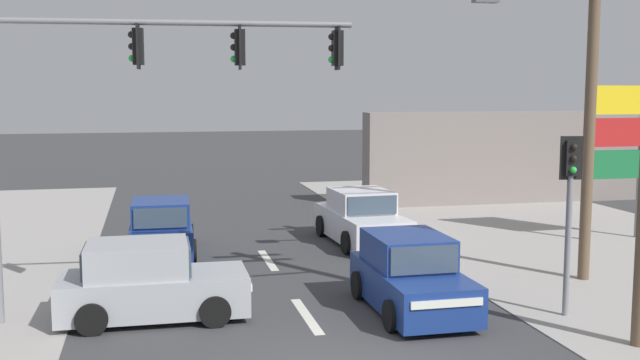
{
  "coord_description": "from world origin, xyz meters",
  "views": [
    {
      "loc": [
        -2.92,
        -11.05,
        4.44
      ],
      "look_at": [
        0.5,
        4.0,
        2.58
      ],
      "focal_mm": 42.0,
      "sensor_mm": 36.0,
      "label": 1
    }
  ],
  "objects_px": {
    "shopping_plaza_sign": "(616,140)",
    "hatchback_receding_far": "(149,284)",
    "hatchback_oncoming_mid": "(161,229)",
    "pedestal_signal_right_kerb": "(570,195)",
    "traffic_signal_mast": "(121,94)",
    "hatchback_kerbside_parked": "(411,276)",
    "utility_pole_midground_right": "(586,71)",
    "sedan_oncoming_near": "(361,219)"
  },
  "relations": [
    {
      "from": "utility_pole_midground_right",
      "to": "shopping_plaza_sign",
      "type": "bearing_deg",
      "value": 48.29
    },
    {
      "from": "traffic_signal_mast",
      "to": "pedestal_signal_right_kerb",
      "type": "height_order",
      "value": "traffic_signal_mast"
    },
    {
      "from": "hatchback_oncoming_mid",
      "to": "sedan_oncoming_near",
      "type": "bearing_deg",
      "value": 3.08
    },
    {
      "from": "utility_pole_midground_right",
      "to": "sedan_oncoming_near",
      "type": "height_order",
      "value": "utility_pole_midground_right"
    },
    {
      "from": "traffic_signal_mast",
      "to": "sedan_oncoming_near",
      "type": "distance_m",
      "value": 9.51
    },
    {
      "from": "pedestal_signal_right_kerb",
      "to": "hatchback_receding_far",
      "type": "bearing_deg",
      "value": 168.23
    },
    {
      "from": "shopping_plaza_sign",
      "to": "traffic_signal_mast",
      "type": "bearing_deg",
      "value": -160.73
    },
    {
      "from": "traffic_signal_mast",
      "to": "pedestal_signal_right_kerb",
      "type": "bearing_deg",
      "value": -11.99
    },
    {
      "from": "hatchback_kerbside_parked",
      "to": "hatchback_receding_far",
      "type": "height_order",
      "value": "same"
    },
    {
      "from": "shopping_plaza_sign",
      "to": "hatchback_receding_far",
      "type": "relative_size",
      "value": 1.26
    },
    {
      "from": "shopping_plaza_sign",
      "to": "sedan_oncoming_near",
      "type": "bearing_deg",
      "value": 171.58
    },
    {
      "from": "shopping_plaza_sign",
      "to": "hatchback_oncoming_mid",
      "type": "bearing_deg",
      "value": 176.53
    },
    {
      "from": "hatchback_oncoming_mid",
      "to": "hatchback_receding_far",
      "type": "relative_size",
      "value": 1.01
    },
    {
      "from": "utility_pole_midground_right",
      "to": "pedestal_signal_right_kerb",
      "type": "xyz_separation_m",
      "value": [
        -1.81,
        -2.5,
        -2.45
      ]
    },
    {
      "from": "traffic_signal_mast",
      "to": "hatchback_kerbside_parked",
      "type": "bearing_deg",
      "value": -7.27
    },
    {
      "from": "pedestal_signal_right_kerb",
      "to": "sedan_oncoming_near",
      "type": "distance_m",
      "value": 8.18
    },
    {
      "from": "shopping_plaza_sign",
      "to": "hatchback_receding_far",
      "type": "xyz_separation_m",
      "value": [
        -13.49,
        -4.99,
        -2.28
      ]
    },
    {
      "from": "shopping_plaza_sign",
      "to": "hatchback_kerbside_parked",
      "type": "xyz_separation_m",
      "value": [
        -8.35,
        -5.58,
        -2.28
      ]
    },
    {
      "from": "hatchback_kerbside_parked",
      "to": "sedan_oncoming_near",
      "type": "bearing_deg",
      "value": 82.52
    },
    {
      "from": "utility_pole_midground_right",
      "to": "hatchback_kerbside_parked",
      "type": "relative_size",
      "value": 2.48
    },
    {
      "from": "traffic_signal_mast",
      "to": "hatchback_receding_far",
      "type": "height_order",
      "value": "traffic_signal_mast"
    },
    {
      "from": "pedestal_signal_right_kerb",
      "to": "utility_pole_midground_right",
      "type": "bearing_deg",
      "value": 54.1
    },
    {
      "from": "utility_pole_midground_right",
      "to": "hatchback_receding_far",
      "type": "height_order",
      "value": "utility_pole_midground_right"
    },
    {
      "from": "traffic_signal_mast",
      "to": "hatchback_receding_far",
      "type": "xyz_separation_m",
      "value": [
        0.42,
        -0.12,
        -3.65
      ]
    },
    {
      "from": "utility_pole_midground_right",
      "to": "hatchback_oncoming_mid",
      "type": "distance_m",
      "value": 11.48
    },
    {
      "from": "hatchback_oncoming_mid",
      "to": "shopping_plaza_sign",
      "type": "bearing_deg",
      "value": -3.47
    },
    {
      "from": "utility_pole_midground_right",
      "to": "sedan_oncoming_near",
      "type": "bearing_deg",
      "value": 125.72
    },
    {
      "from": "hatchback_kerbside_parked",
      "to": "hatchback_oncoming_mid",
      "type": "height_order",
      "value": "same"
    },
    {
      "from": "hatchback_oncoming_mid",
      "to": "hatchback_receding_far",
      "type": "distance_m",
      "value": 5.8
    },
    {
      "from": "hatchback_kerbside_parked",
      "to": "hatchback_receding_far",
      "type": "xyz_separation_m",
      "value": [
        -5.14,
        0.59,
        0.0
      ]
    },
    {
      "from": "hatchback_kerbside_parked",
      "to": "sedan_oncoming_near",
      "type": "relative_size",
      "value": 0.84
    },
    {
      "from": "hatchback_oncoming_mid",
      "to": "hatchback_receding_far",
      "type": "xyz_separation_m",
      "value": [
        -0.31,
        -5.79,
        0.0
      ]
    },
    {
      "from": "utility_pole_midground_right",
      "to": "traffic_signal_mast",
      "type": "bearing_deg",
      "value": -175.98
    },
    {
      "from": "pedestal_signal_right_kerb",
      "to": "hatchback_oncoming_mid",
      "type": "bearing_deg",
      "value": 135.84
    },
    {
      "from": "hatchback_kerbside_parked",
      "to": "sedan_oncoming_near",
      "type": "xyz_separation_m",
      "value": [
        0.88,
        6.68,
        0.0
      ]
    },
    {
      "from": "pedestal_signal_right_kerb",
      "to": "shopping_plaza_sign",
      "type": "bearing_deg",
      "value": 50.36
    },
    {
      "from": "hatchback_receding_far",
      "to": "pedestal_signal_right_kerb",
      "type": "bearing_deg",
      "value": -11.77
    },
    {
      "from": "traffic_signal_mast",
      "to": "pedestal_signal_right_kerb",
      "type": "relative_size",
      "value": 1.93
    },
    {
      "from": "hatchback_oncoming_mid",
      "to": "pedestal_signal_right_kerb",
      "type": "bearing_deg",
      "value": -44.16
    },
    {
      "from": "shopping_plaza_sign",
      "to": "hatchback_oncoming_mid",
      "type": "relative_size",
      "value": 1.25
    },
    {
      "from": "traffic_signal_mast",
      "to": "hatchback_kerbside_parked",
      "type": "distance_m",
      "value": 6.69
    },
    {
      "from": "shopping_plaza_sign",
      "to": "hatchback_kerbside_parked",
      "type": "distance_m",
      "value": 10.3
    }
  ]
}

